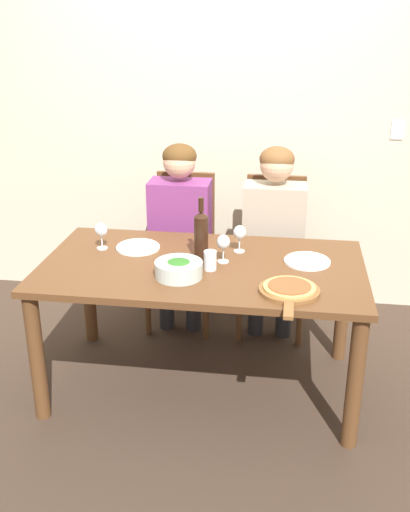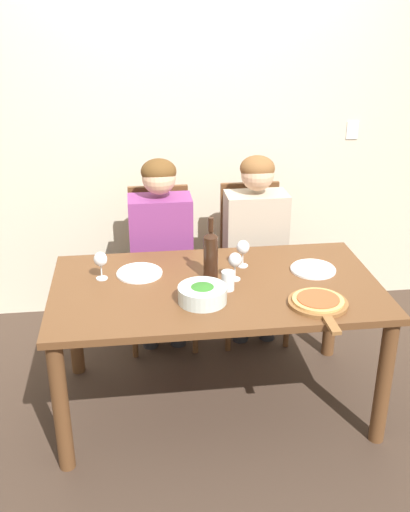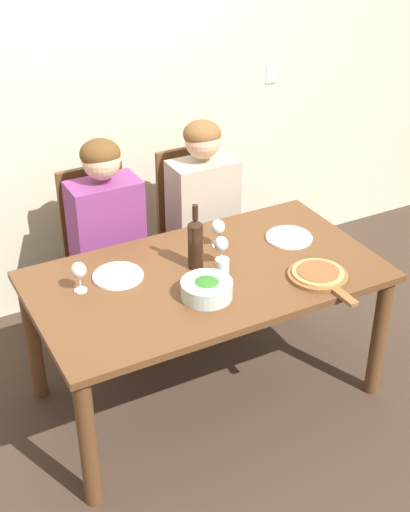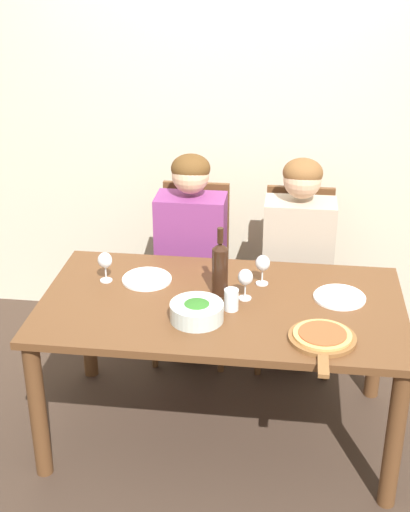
{
  "view_description": "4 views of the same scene",
  "coord_description": "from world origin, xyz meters",
  "views": [
    {
      "loc": [
        0.43,
        -2.84,
        1.95
      ],
      "look_at": [
        0.01,
        0.02,
        0.78
      ],
      "focal_mm": 42.0,
      "sensor_mm": 36.0,
      "label": 1
    },
    {
      "loc": [
        -0.4,
        -2.71,
        2.11
      ],
      "look_at": [
        -0.04,
        0.12,
        0.84
      ],
      "focal_mm": 42.0,
      "sensor_mm": 36.0,
      "label": 2
    },
    {
      "loc": [
        -1.36,
        -2.55,
        2.55
      ],
      "look_at": [
        -0.02,
        -0.02,
        0.85
      ],
      "focal_mm": 50.0,
      "sensor_mm": 36.0,
      "label": 3
    },
    {
      "loc": [
        0.29,
        -2.87,
        2.33
      ],
      "look_at": [
        -0.09,
        0.12,
        0.91
      ],
      "focal_mm": 50.0,
      "sensor_mm": 36.0,
      "label": 4
    }
  ],
  "objects": [
    {
      "name": "ground_plane",
      "position": [
        0.0,
        0.0,
        0.0
      ],
      "size": [
        40.0,
        40.0,
        0.0
      ],
      "primitive_type": "plane",
      "color": "#3D2D23"
    },
    {
      "name": "back_wall",
      "position": [
        0.0,
        1.21,
        1.35
      ],
      "size": [
        10.0,
        0.06,
        2.7
      ],
      "color": "beige",
      "rests_on": "ground"
    },
    {
      "name": "dining_table",
      "position": [
        0.0,
        0.0,
        0.63
      ],
      "size": [
        1.68,
        0.93,
        0.74
      ],
      "color": "brown",
      "rests_on": "ground"
    },
    {
      "name": "chair_left",
      "position": [
        -0.24,
        0.79,
        0.52
      ],
      "size": [
        0.42,
        0.42,
        0.99
      ],
      "color": "brown",
      "rests_on": "ground"
    },
    {
      "name": "chair_right",
      "position": [
        0.35,
        0.79,
        0.52
      ],
      "size": [
        0.42,
        0.42,
        0.99
      ],
      "color": "brown",
      "rests_on": "ground"
    },
    {
      "name": "person_woman",
      "position": [
        -0.24,
        0.67,
        0.73
      ],
      "size": [
        0.47,
        0.51,
        1.22
      ],
      "color": "#28282D",
      "rests_on": "ground"
    },
    {
      "name": "person_man",
      "position": [
        0.35,
        0.67,
        0.73
      ],
      "size": [
        0.47,
        0.51,
        1.22
      ],
      "color": "#28282D",
      "rests_on": "ground"
    },
    {
      "name": "wine_bottle",
      "position": [
        -0.02,
        0.08,
        0.88
      ],
      "size": [
        0.08,
        0.08,
        0.34
      ],
      "color": "black",
      "rests_on": "dining_table"
    },
    {
      "name": "broccoli_bowl",
      "position": [
        -0.09,
        -0.18,
        0.78
      ],
      "size": [
        0.24,
        0.24,
        0.09
      ],
      "color": "silver",
      "rests_on": "dining_table"
    },
    {
      "name": "dinner_plate_left",
      "position": [
        -0.39,
        0.17,
        0.75
      ],
      "size": [
        0.24,
        0.24,
        0.02
      ],
      "color": "white",
      "rests_on": "dining_table"
    },
    {
      "name": "dinner_plate_right",
      "position": [
        0.54,
        0.1,
        0.75
      ],
      "size": [
        0.24,
        0.24,
        0.02
      ],
      "color": "white",
      "rests_on": "dining_table"
    },
    {
      "name": "pizza_on_board",
      "position": [
        0.45,
        -0.28,
        0.75
      ],
      "size": [
        0.29,
        0.43,
        0.04
      ],
      "color": "brown",
      "rests_on": "dining_table"
    },
    {
      "name": "wine_glass_left",
      "position": [
        -0.58,
        0.14,
        0.84
      ],
      "size": [
        0.07,
        0.07,
        0.15
      ],
      "color": "silver",
      "rests_on": "dining_table"
    },
    {
      "name": "wine_glass_right",
      "position": [
        0.17,
        0.2,
        0.84
      ],
      "size": [
        0.07,
        0.07,
        0.15
      ],
      "color": "silver",
      "rests_on": "dining_table"
    },
    {
      "name": "wine_glass_centre",
      "position": [
        0.1,
        0.04,
        0.84
      ],
      "size": [
        0.07,
        0.07,
        0.15
      ],
      "color": "silver",
      "rests_on": "dining_table"
    },
    {
      "name": "water_tumbler",
      "position": [
        0.05,
        -0.06,
        0.79
      ],
      "size": [
        0.07,
        0.07,
        0.1
      ],
      "color": "silver",
      "rests_on": "dining_table"
    }
  ]
}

